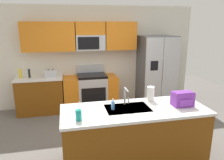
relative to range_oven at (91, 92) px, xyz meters
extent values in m
plane|color=#66605B|center=(0.26, -1.80, -0.44)|extent=(9.00, 9.00, 0.00)
cube|color=silver|center=(0.26, 0.35, 0.86)|extent=(5.20, 0.10, 2.60)
cube|color=orange|center=(-1.24, 0.14, 1.41)|extent=(0.70, 0.32, 0.70)
cube|color=orange|center=(-0.62, 0.14, 1.41)|extent=(0.55, 0.32, 0.70)
cube|color=orange|center=(0.81, 0.14, 1.41)|extent=(0.79, 0.32, 0.70)
cube|color=#B7BABF|center=(0.04, 0.14, 1.25)|extent=(0.72, 0.32, 0.38)
cube|color=black|center=(-0.02, -0.03, 1.25)|extent=(0.52, 0.01, 0.30)
cube|color=orange|center=(0.04, 0.14, 1.60)|extent=(0.72, 0.32, 0.32)
cube|color=brown|center=(-1.25, 0.00, -0.01)|extent=(1.09, 0.60, 0.86)
cube|color=silver|center=(-1.25, 0.00, 0.44)|extent=(1.12, 0.63, 0.04)
cube|color=#B7BABF|center=(0.04, 0.00, -0.02)|extent=(0.72, 0.60, 0.84)
cube|color=black|center=(0.04, -0.31, 0.01)|extent=(0.60, 0.01, 0.36)
cube|color=black|center=(0.04, 0.00, 0.43)|extent=(0.72, 0.60, 0.06)
cube|color=#B7BABF|center=(0.04, 0.27, 0.56)|extent=(0.72, 0.06, 0.20)
cube|color=orange|center=(-0.50, 0.00, -0.02)|extent=(0.36, 0.60, 0.84)
cube|color=orange|center=(0.54, 0.00, -0.02)|extent=(0.28, 0.60, 0.84)
cube|color=#4C4F54|center=(1.76, -0.05, 0.48)|extent=(0.90, 0.70, 1.85)
cube|color=#B7BABF|center=(1.54, -0.42, 0.48)|extent=(0.44, 0.04, 1.81)
cube|color=#B7BABF|center=(1.99, -0.42, 0.48)|extent=(0.44, 0.04, 1.81)
cylinder|color=silver|center=(1.73, -0.45, 0.57)|extent=(0.02, 0.02, 0.60)
cylinder|color=silver|center=(1.79, -0.45, 0.57)|extent=(0.02, 0.02, 0.60)
cube|color=black|center=(1.54, -0.44, 0.70)|extent=(0.20, 0.00, 0.24)
cube|color=brown|center=(0.40, -2.39, -0.01)|extent=(2.19, 0.83, 0.86)
cube|color=silver|center=(0.40, -2.39, 0.44)|extent=(2.23, 0.87, 0.04)
cube|color=#B7BABF|center=(0.30, -2.34, 0.44)|extent=(0.68, 0.44, 0.03)
cube|color=#B7BABF|center=(-0.96, -0.05, 0.55)|extent=(0.28, 0.16, 0.18)
cube|color=black|center=(-1.01, -0.05, 0.63)|extent=(0.03, 0.11, 0.01)
cube|color=black|center=(-0.91, -0.05, 0.63)|extent=(0.03, 0.11, 0.01)
cylinder|color=black|center=(-1.46, 0.00, 0.56)|extent=(0.05, 0.05, 0.21)
cylinder|color=yellow|center=(-1.67, 0.03, 0.56)|extent=(0.07, 0.07, 0.21)
cylinder|color=#B7BABF|center=(0.30, -2.17, 0.60)|extent=(0.03, 0.03, 0.28)
cylinder|color=#B7BABF|center=(0.30, -2.27, 0.73)|extent=(0.02, 0.20, 0.02)
cylinder|color=#B7BABF|center=(0.36, -2.17, 0.51)|extent=(0.02, 0.02, 0.10)
cylinder|color=teal|center=(-0.47, -2.62, 0.53)|extent=(0.08, 0.08, 0.15)
cylinder|color=white|center=(-0.46, -2.62, 0.66)|extent=(0.01, 0.03, 0.14)
cylinder|color=#4C8CD8|center=(0.06, -2.35, 0.52)|extent=(0.06, 0.06, 0.13)
cylinder|color=white|center=(0.06, -2.35, 0.61)|extent=(0.02, 0.02, 0.04)
cylinder|color=white|center=(0.76, -2.10, 0.58)|extent=(0.12, 0.12, 0.24)
cube|color=purple|center=(1.17, -2.43, 0.57)|extent=(0.32, 0.20, 0.22)
cube|color=#702F97|center=(1.17, -2.45, 0.67)|extent=(0.30, 0.14, 0.03)
cube|color=purple|center=(1.17, -2.53, 0.54)|extent=(0.20, 0.03, 0.11)
camera|label=1|loc=(-0.60, -5.32, 1.73)|focal=34.59mm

